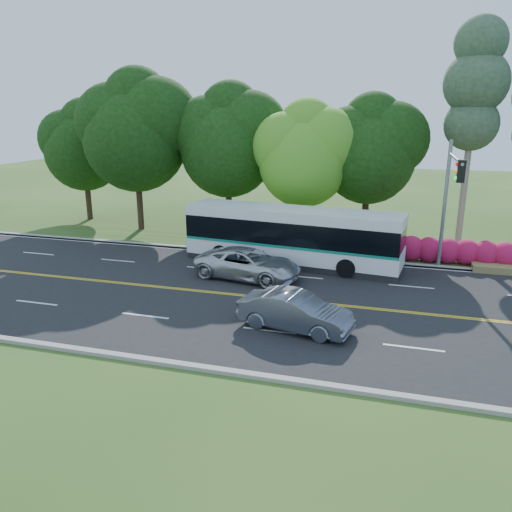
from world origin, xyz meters
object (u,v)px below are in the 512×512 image
(traffic_signal, at_px, (450,189))
(sedan, at_px, (295,312))
(suv, at_px, (248,264))
(transit_bus, at_px, (292,237))

(traffic_signal, distance_m, sedan, 11.13)
(sedan, distance_m, suv, 6.73)
(suv, bearing_deg, sedan, -138.00)
(sedan, relative_size, suv, 0.82)
(traffic_signal, distance_m, suv, 10.84)
(traffic_signal, relative_size, transit_bus, 0.56)
(suv, bearing_deg, transit_bus, -18.79)
(transit_bus, xyz_separation_m, sedan, (2.02, -8.75, -0.83))
(transit_bus, relative_size, suv, 2.25)
(traffic_signal, xyz_separation_m, transit_bus, (-8.08, 0.27, -3.07))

